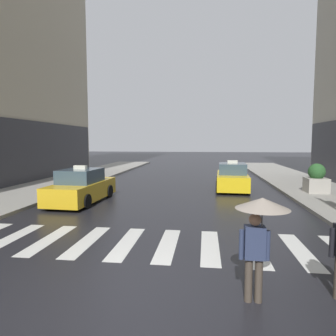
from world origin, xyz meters
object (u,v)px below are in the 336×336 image
taxi_second (232,178)px  planter_mid_block (316,179)px  pedestrian_with_umbrella (260,221)px  taxi_lead (82,187)px

taxi_second → planter_mid_block: 4.64m
taxi_second → pedestrian_with_umbrella: size_ratio=2.38×
taxi_lead → taxi_second: size_ratio=1.00×
taxi_second → pedestrian_with_umbrella: 13.05m
pedestrian_with_umbrella → planter_mid_block: (5.08, 11.58, -0.64)m
pedestrian_with_umbrella → planter_mid_block: bearing=66.3°
taxi_second → planter_mid_block: taxi_second is taller
taxi_second → pedestrian_with_umbrella: bearing=-93.0°
pedestrian_with_umbrella → planter_mid_block: 12.66m
taxi_lead → planter_mid_block: size_ratio=2.88×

